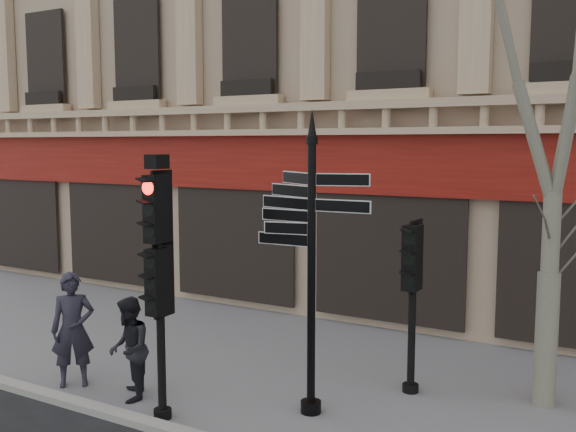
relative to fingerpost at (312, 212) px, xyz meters
name	(u,v)px	position (x,y,z in m)	size (l,w,h in m)	color
ground	(270,410)	(-0.58, -0.24, -3.05)	(80.00, 80.00, 0.00)	slate
fingerpost	(312,212)	(0.00, 0.00, 0.00)	(2.13, 2.13, 4.54)	black
traffic_signal_main	(159,254)	(-1.81, -1.27, -0.59)	(0.43, 0.31, 3.89)	black
traffic_signal_secondary	(413,276)	(1.04, 1.53, -1.12)	(0.47, 0.35, 2.76)	black
plane_tree	(561,32)	(3.01, 2.06, 2.61)	(3.04, 3.04, 8.07)	gray
pedestrian_a	(73,330)	(-3.96, -1.00, -2.09)	(0.70, 0.46, 1.92)	#23222D
pedestrian_b	(129,349)	(-2.74, -0.97, -2.23)	(0.80, 0.62, 1.64)	black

